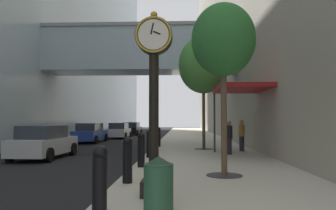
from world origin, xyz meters
TOP-DOWN VIEW (x-y plane):
  - ground_plane at (0.00, 27.00)m, footprint 110.00×110.00m
  - sidewalk_right at (2.93, 30.00)m, footprint 5.87×80.00m
  - street_clock at (1.19, 5.30)m, footprint 0.84×0.55m
  - bollard_nearest at (0.35, 3.82)m, footprint 0.27×0.27m
  - bollard_second at (0.35, 6.79)m, footprint 0.27×0.27m
  - bollard_third at (0.35, 9.76)m, footprint 0.27×0.27m
  - bollard_fourth at (0.35, 12.73)m, footprint 0.27×0.27m
  - bollard_fifth at (0.35, 15.71)m, footprint 0.27×0.27m
  - bollard_sixth at (0.35, 18.68)m, footprint 0.27×0.27m
  - street_tree_near at (3.10, 8.04)m, footprint 1.96×1.96m
  - street_tree_mid_near at (3.10, 17.02)m, footprint 2.92×2.92m
  - trash_bin at (1.40, 3.77)m, footprint 0.53×0.53m
  - pedestrian_walking at (4.14, 14.20)m, footprint 0.52×0.45m
  - pedestrian_by_clock at (5.08, 15.92)m, footprint 0.34×0.34m
  - storefront_awning at (4.63, 13.69)m, footprint 2.40×3.60m
  - car_white_near at (-4.40, 30.24)m, footprint 1.99×4.12m
  - car_silver_mid at (-4.74, 13.35)m, footprint 2.03×4.34m
  - car_black_far at (-4.28, 37.85)m, footprint 2.17×4.30m
  - car_blue_trailing at (-5.62, 24.38)m, footprint 1.98×4.70m

SIDE VIEW (x-z plane):
  - ground_plane at x=0.00m, z-range 0.00..0.00m
  - sidewalk_right at x=2.93m, z-range 0.00..0.14m
  - trash_bin at x=1.40m, z-range 0.15..1.20m
  - car_white_near at x=-4.40m, z-range -0.02..1.53m
  - car_silver_mid at x=-4.74m, z-range -0.02..1.54m
  - car_black_far at x=-4.28m, z-range -0.02..1.55m
  - car_blue_trailing at x=-5.62m, z-range -0.02..1.55m
  - bollard_nearest at x=0.35m, z-range 0.17..1.41m
  - bollard_second at x=0.35m, z-range 0.17..1.41m
  - bollard_third at x=0.35m, z-range 0.17..1.41m
  - bollard_fourth at x=0.35m, z-range 0.17..1.41m
  - bollard_fifth at x=0.35m, z-range 0.17..1.41m
  - bollard_sixth at x=0.35m, z-range 0.17..1.41m
  - pedestrian_walking at x=4.14m, z-range 0.18..1.83m
  - pedestrian_by_clock at x=5.08m, z-range 0.19..1.90m
  - street_clock at x=1.19m, z-range 0.34..4.49m
  - storefront_awning at x=4.63m, z-range 1.63..4.93m
  - street_tree_near at x=3.10m, z-range 1.61..6.91m
  - street_tree_mid_near at x=3.10m, z-range 1.74..8.34m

